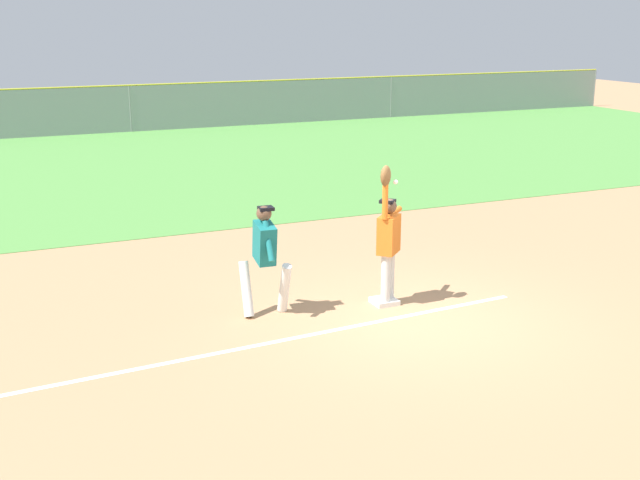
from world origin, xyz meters
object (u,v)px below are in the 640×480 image
object	(u,v)px
first_base	(384,301)
parked_car_black	(118,105)
baseball	(396,182)
runner	(265,253)
fielder	(388,237)
parked_car_white	(266,99)

from	to	relation	value
first_base	parked_car_black	size ratio (longest dim) A/B	0.08
first_base	baseball	bearing A→B (deg)	-74.64
runner	first_base	bearing A→B (deg)	-5.01
baseball	fielder	bearing A→B (deg)	99.55
first_base	parked_car_black	distance (m)	24.97
first_base	fielder	bearing A→B (deg)	-54.67
first_base	baseball	distance (m)	1.98
fielder	parked_car_white	xyz separation A→B (m)	(6.96, 24.81, -0.45)
baseball	parked_car_white	size ratio (longest dim) A/B	0.02
fielder	parked_car_black	world-z (taller)	fielder
first_base	fielder	xyz separation A→B (m)	(0.03, -0.04, 1.08)
fielder	parked_car_white	distance (m)	25.77
parked_car_black	parked_car_white	distance (m)	6.74
first_base	parked_car_white	xyz separation A→B (m)	(6.98, 24.77, 0.63)
runner	parked_car_black	distance (m)	24.76
parked_car_white	parked_car_black	bearing A→B (deg)	176.99
parked_car_black	fielder	bearing A→B (deg)	-86.33
fielder	baseball	distance (m)	0.91
fielder	first_base	bearing A→B (deg)	-8.41
fielder	parked_car_black	bearing A→B (deg)	-44.23
fielder	parked_car_white	bearing A→B (deg)	-59.40
baseball	parked_car_black	xyz separation A→B (m)	(0.19, 25.14, -1.34)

